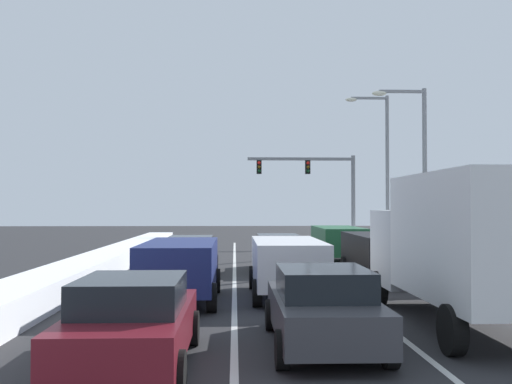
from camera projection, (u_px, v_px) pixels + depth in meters
The scene contains 17 objects.
ground_plane at pixel (288, 290), 18.97m from camera, with size 120.00×120.00×0.00m, color #28282B.
lane_stripe_between_right_lane_and_center_lane at pixel (323, 276), 22.74m from camera, with size 0.14×40.83×0.01m, color silver.
lane_stripe_between_center_lane_and_left_lane at pixel (234, 276), 22.61m from camera, with size 0.14×40.83×0.01m, color silver.
snow_bank_right_shoulder at pixel (460, 264), 22.94m from camera, with size 1.74×40.83×0.90m, color white.
snow_bank_left_shoulder at pixel (94, 267), 22.43m from camera, with size 1.66×40.83×0.76m, color white.
box_truck_right_lane_nearest at pixel (462, 241), 13.13m from camera, with size 2.53×7.20×3.36m.
suv_black_right_lane_second at pixel (381, 253), 21.02m from camera, with size 2.16×4.90×1.67m.
suv_green_right_lane_third at pixel (338, 241), 28.17m from camera, with size 2.16×4.90×1.67m.
sedan_charcoal_center_lane_nearest at pixel (323, 307), 11.26m from camera, with size 2.00×4.50×1.51m.
suv_white_center_lane_second at pixel (287, 262), 17.51m from camera, with size 2.16×4.90×1.67m.
sedan_tan_center_lane_third at pixel (278, 252), 24.42m from camera, with size 2.00×4.50×1.51m.
sedan_maroon_left_lane_nearest at pixel (132, 322), 9.82m from camera, with size 2.00×4.50×1.51m.
suv_navy_left_lane_second at pixel (180, 265), 16.63m from camera, with size 2.16×4.90×1.67m.
sedan_gray_left_lane_third at pixel (191, 255), 22.92m from camera, with size 2.00×4.50×1.51m.
traffic_light_gantry at pixel (320, 180), 41.46m from camera, with size 7.54×0.47×6.20m.
street_lamp_right_mid at pixel (417, 158), 28.61m from camera, with size 2.66×0.36×8.35m.
street_lamp_right_far at pixel (382, 159), 36.04m from camera, with size 2.66×0.36×9.37m.
Camera 1 is at (-1.70, -4.14, 2.68)m, focal length 41.74 mm.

